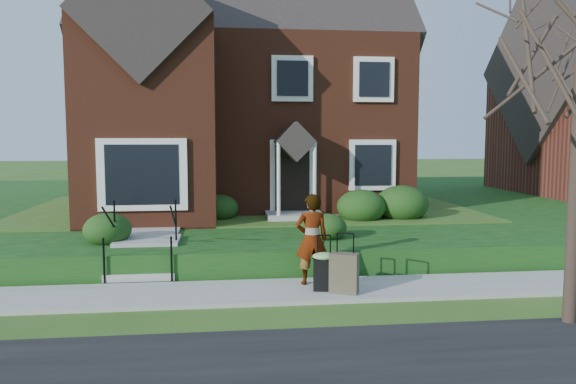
{
  "coord_description": "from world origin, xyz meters",
  "views": [
    {
      "loc": [
        -0.83,
        -10.27,
        2.95
      ],
      "look_at": [
        0.61,
        2.0,
        1.72
      ],
      "focal_mm": 35.0,
      "sensor_mm": 36.0,
      "label": 1
    }
  ],
  "objects": [
    {
      "name": "terrace",
      "position": [
        4.0,
        10.9,
        0.3
      ],
      "size": [
        44.0,
        20.0,
        0.6
      ],
      "primitive_type": "cube",
      "color": "#123B10",
      "rests_on": "ground"
    },
    {
      "name": "front_steps",
      "position": [
        -2.5,
        1.84,
        0.47
      ],
      "size": [
        1.4,
        2.02,
        1.5
      ],
      "color": "#9E9B93",
      "rests_on": "ground"
    },
    {
      "name": "foundation_shrubs",
      "position": [
        1.0,
        4.72,
        1.05
      ],
      "size": [
        9.75,
        4.37,
        1.06
      ],
      "color": "black",
      "rests_on": "terrace"
    },
    {
      "name": "ground",
      "position": [
        0.0,
        0.0,
        0.0
      ],
      "size": [
        120.0,
        120.0,
        0.0
      ],
      "primitive_type": "plane",
      "color": "#2D5119",
      "rests_on": "ground"
    },
    {
      "name": "suitcase_olive",
      "position": [
        1.37,
        -0.37,
        0.45
      ],
      "size": [
        0.58,
        0.47,
        1.11
      ],
      "rotation": [
        0.0,
        0.0,
        -0.41
      ],
      "color": "#4D4733",
      "rests_on": "sidewalk"
    },
    {
      "name": "suitcase_black",
      "position": [
        1.03,
        -0.17,
        0.49
      ],
      "size": [
        0.48,
        0.42,
        1.05
      ],
      "rotation": [
        0.0,
        0.0,
        -0.16
      ],
      "color": "black",
      "rests_on": "sidewalk"
    },
    {
      "name": "woman",
      "position": [
        0.88,
        0.32,
        0.97
      ],
      "size": [
        0.67,
        0.46,
        1.77
      ],
      "primitive_type": "imported",
      "rotation": [
        0.0,
        0.0,
        3.19
      ],
      "color": "#999999",
      "rests_on": "sidewalk"
    },
    {
      "name": "sidewalk",
      "position": [
        0.0,
        0.0,
        0.04
      ],
      "size": [
        60.0,
        1.6,
        0.08
      ],
      "primitive_type": "cube",
      "color": "#9E9B93",
      "rests_on": "ground"
    },
    {
      "name": "walkway",
      "position": [
        -2.5,
        5.0,
        0.63
      ],
      "size": [
        1.2,
        6.0,
        0.06
      ],
      "primitive_type": "cube",
      "color": "#9E9B93",
      "rests_on": "terrace"
    },
    {
      "name": "main_house",
      "position": [
        -0.21,
        9.61,
        5.26
      ],
      "size": [
        10.4,
        10.2,
        9.4
      ],
      "color": "brown",
      "rests_on": "terrace"
    }
  ]
}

